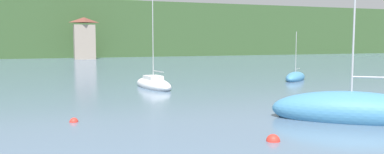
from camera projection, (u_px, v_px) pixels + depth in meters
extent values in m
cube|color=#38562D|center=(73.00, 31.00, 118.82)|extent=(352.00, 55.01, 13.79)
cube|color=gray|center=(84.00, 42.00, 87.59)|extent=(4.43, 3.29, 7.50)
pyramid|color=brown|center=(84.00, 20.00, 87.14)|extent=(4.66, 3.45, 1.15)
ellipsoid|color=teal|center=(295.00, 78.00, 42.02)|extent=(4.77, 4.46, 1.22)
cylinder|color=#B7B7BC|center=(296.00, 53.00, 41.78)|extent=(0.06, 0.06, 4.49)
cylinder|color=#ADADB2|center=(298.00, 69.00, 42.78)|extent=(1.47, 1.30, 0.05)
ellipsoid|color=teal|center=(351.00, 111.00, 21.10)|extent=(8.15, 7.13, 2.13)
cylinder|color=#B7B7BC|center=(355.00, 0.00, 20.56)|extent=(0.10, 0.10, 10.40)
cylinder|color=#ADADB2|center=(379.00, 77.00, 20.56)|extent=(2.09, 1.63, 0.09)
ellipsoid|color=white|center=(153.00, 85.00, 35.32)|extent=(2.80, 6.27, 1.26)
cylinder|color=#B7B7BC|center=(153.00, 38.00, 34.94)|extent=(0.07, 0.07, 7.54)
cylinder|color=#ADADB2|center=(158.00, 71.00, 34.31)|extent=(0.38, 2.05, 0.07)
cube|color=silver|center=(153.00, 78.00, 35.27)|extent=(1.50, 1.94, 0.46)
sphere|color=red|center=(273.00, 141.00, 16.78)|extent=(0.59, 0.59, 0.59)
sphere|color=red|center=(74.00, 122.00, 20.67)|extent=(0.46, 0.46, 0.46)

